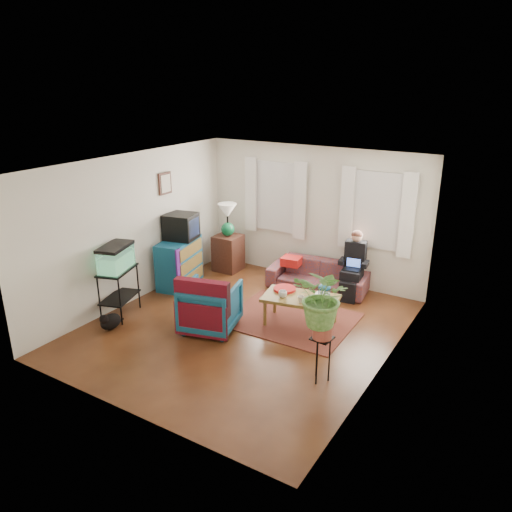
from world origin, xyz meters
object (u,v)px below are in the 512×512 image
Objects in this scene: dresser at (179,263)px; aquarium_stand at (119,293)px; sofa at (318,271)px; plant_stand at (321,359)px; armchair at (210,304)px; coffee_table at (300,311)px; side_table at (228,253)px.

aquarium_stand is (-0.01, -1.53, -0.04)m from dresser.
sofa is 2.88× the size of plant_stand.
coffee_table is (1.15, 0.86, -0.18)m from armchair.
aquarium_stand is 3.01m from coffee_table.
side_table reaches higher than sofa.
armchair is at bearing -61.67° from side_table.
coffee_table is at bearing -30.67° from side_table.
aquarium_stand is (-0.35, -2.67, 0.04)m from side_table.
plant_stand is at bearing -18.26° from aquarium_stand.
side_table is 0.63× the size of coffee_table.
plant_stand is (2.09, -0.41, -0.10)m from armchair.
coffee_table is at bearing 6.88° from aquarium_stand.
side_table is 1.19m from dresser.
plant_stand is at bearing -71.72° from sofa.
sofa is 1.51m from coffee_table.
coffee_table is at bearing 126.40° from plant_stand.
plant_stand is at bearing -34.96° from dresser.
coffee_table is at bearing -17.65° from dresser.
armchair is at bearing -153.90° from coffee_table.
sofa is at bearing -123.23° from armchair.
armchair is (1.57, 0.40, 0.01)m from aquarium_stand.
sofa is at bearing 15.09° from dresser.
aquarium_stand is at bearing 179.81° from plant_stand.
armchair reaches higher than side_table.
sofa is 2.00m from side_table.
plant_stand is (1.32, -2.74, -0.04)m from sofa.
dresser is 3.97m from plant_stand.
plant_stand is (3.31, -2.68, -0.05)m from side_table.
aquarium_stand is 1.62m from armchair.
side_table is at bearing 138.47° from coffee_table.
side_table is 4.26m from plant_stand.
armchair is at bearing 168.78° from plant_stand.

